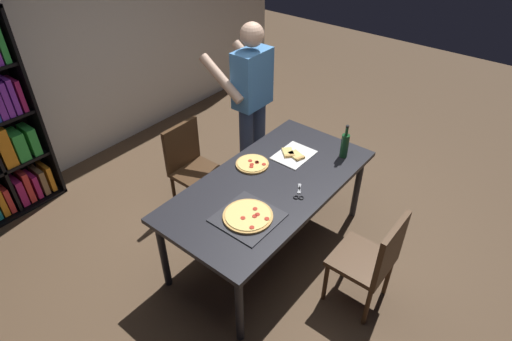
{
  "coord_description": "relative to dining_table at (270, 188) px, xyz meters",
  "views": [
    {
      "loc": [
        -2.18,
        -1.6,
        2.88
      ],
      "look_at": [
        0.0,
        0.15,
        0.8
      ],
      "focal_mm": 29.38,
      "sensor_mm": 36.0,
      "label": 1
    }
  ],
  "objects": [
    {
      "name": "second_pizza_plain",
      "position": [
        0.09,
        0.27,
        0.08
      ],
      "size": [
        0.29,
        0.29,
        0.03
      ],
      "color": "tan",
      "rests_on": "dining_table"
    },
    {
      "name": "dining_table",
      "position": [
        0.0,
        0.0,
        0.0
      ],
      "size": [
        1.89,
        0.96,
        0.75
      ],
      "color": "#232328",
      "rests_on": "ground_plane"
    },
    {
      "name": "chair_near_camera",
      "position": [
        -0.0,
        -0.96,
        -0.17
      ],
      "size": [
        0.42,
        0.42,
        0.9
      ],
      "color": "#472D19",
      "rests_on": "ground_plane"
    },
    {
      "name": "ground_plane",
      "position": [
        0.0,
        0.0,
        -0.68
      ],
      "size": [
        12.0,
        12.0,
        0.0
      ],
      "primitive_type": "plane",
      "color": "brown"
    },
    {
      "name": "wine_bottle",
      "position": [
        0.71,
        -0.28,
        0.19
      ],
      "size": [
        0.07,
        0.07,
        0.32
      ],
      "color": "#194723",
      "rests_on": "dining_table"
    },
    {
      "name": "kitchen_scissors",
      "position": [
        0.01,
        -0.27,
        0.07
      ],
      "size": [
        0.19,
        0.15,
        0.01
      ],
      "color": "silver",
      "rests_on": "dining_table"
    },
    {
      "name": "pepperoni_pizza_on_tray",
      "position": [
        -0.44,
        -0.13,
        0.08
      ],
      "size": [
        0.43,
        0.43,
        0.04
      ],
      "color": "#2D2D33",
      "rests_on": "dining_table"
    },
    {
      "name": "chair_far_side",
      "position": [
        0.0,
        0.96,
        -0.17
      ],
      "size": [
        0.42,
        0.42,
        0.9
      ],
      "color": "#472D19",
      "rests_on": "ground_plane"
    },
    {
      "name": "back_wall",
      "position": [
        0.0,
        2.6,
        0.72
      ],
      "size": [
        6.4,
        0.1,
        2.8
      ],
      "primitive_type": "cube",
      "color": "silver",
      "rests_on": "ground_plane"
    },
    {
      "name": "pizza_slices_on_towel",
      "position": [
        0.44,
        0.07,
        0.08
      ],
      "size": [
        0.36,
        0.28,
        0.03
      ],
      "color": "white",
      "rests_on": "dining_table"
    },
    {
      "name": "person_serving_pizza",
      "position": [
        0.66,
        0.74,
        0.31
      ],
      "size": [
        0.55,
        0.54,
        1.75
      ],
      "color": "#38476B",
      "rests_on": "ground_plane"
    }
  ]
}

